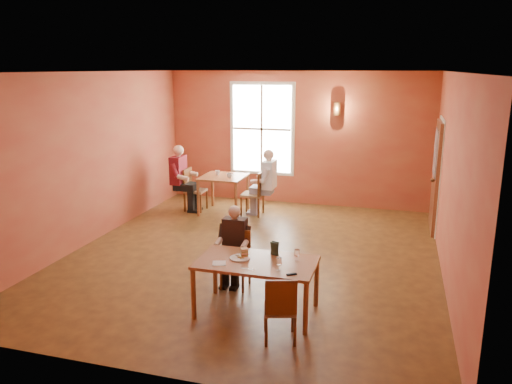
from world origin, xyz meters
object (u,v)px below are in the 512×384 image
(main_table, at_px, (256,287))
(diner_main, at_px, (235,251))
(chair_empty, at_px, (280,307))
(chair_diner_maroon, at_px, (196,190))
(diner_white, at_px, (254,184))
(chair_diner_white, at_px, (252,193))
(diner_maroon, at_px, (194,179))
(second_table, at_px, (224,194))
(chair_diner_main, at_px, (235,260))

(main_table, distance_m, diner_main, 0.82)
(chair_empty, relative_size, chair_diner_maroon, 0.87)
(diner_white, bearing_deg, chair_diner_white, 90.00)
(chair_diner_white, distance_m, diner_maroon, 1.35)
(chair_diner_white, bearing_deg, main_table, -162.82)
(diner_main, height_order, second_table, diner_main)
(diner_white, bearing_deg, main_table, -163.19)
(chair_empty, distance_m, second_table, 5.32)
(second_table, bearing_deg, diner_maroon, 180.00)
(chair_diner_main, distance_m, second_table, 3.82)
(chair_diner_maroon, bearing_deg, chair_empty, 32.59)
(chair_diner_white, relative_size, chair_diner_maroon, 1.02)
(chair_diner_maroon, bearing_deg, diner_main, 30.42)
(chair_diner_main, height_order, diner_maroon, diner_maroon)
(chair_diner_main, bearing_deg, second_table, -67.78)
(chair_empty, xyz_separation_m, diner_white, (-1.71, 4.75, 0.28))
(second_table, relative_size, diner_maroon, 0.65)
(diner_main, bearing_deg, diner_maroon, -59.22)
(main_table, height_order, chair_diner_main, chair_diner_main)
(chair_empty, height_order, chair_diner_white, chair_diner_white)
(chair_diner_main, height_order, second_table, chair_diner_main)
(chair_diner_main, height_order, diner_main, diner_main)
(chair_empty, relative_size, chair_diner_white, 0.85)
(chair_empty, height_order, diner_white, diner_white)
(second_table, xyz_separation_m, chair_diner_maroon, (-0.65, 0.00, 0.06))
(diner_main, height_order, diner_white, diner_white)
(diner_main, bearing_deg, chair_diner_white, -77.44)
(main_table, bearing_deg, chair_empty, -51.85)
(chair_diner_white, bearing_deg, second_table, 90.00)
(chair_empty, distance_m, chair_diner_maroon, 5.64)
(chair_diner_maroon, relative_size, diner_maroon, 0.66)
(main_table, distance_m, diner_white, 4.39)
(chair_empty, relative_size, second_table, 0.88)
(chair_diner_main, height_order, diner_white, diner_white)
(diner_white, xyz_separation_m, diner_maroon, (-1.36, 0.00, 0.02))
(diner_white, height_order, chair_diner_maroon, diner_white)
(diner_main, xyz_separation_m, second_table, (-1.45, 3.57, -0.15))
(chair_diner_maroon, bearing_deg, diner_maroon, -90.00)
(chair_diner_white, xyz_separation_m, diner_maroon, (-1.33, 0.00, 0.23))
(chair_diner_white, distance_m, diner_white, 0.21)
(chair_diner_white, height_order, chair_diner_maroon, chair_diner_white)
(chair_diner_main, bearing_deg, diner_white, -77.80)
(chair_diner_maroon, bearing_deg, diner_white, 90.00)
(main_table, relative_size, chair_empty, 1.85)
(diner_main, distance_m, chair_diner_white, 3.66)
(chair_empty, bearing_deg, chair_diner_main, 111.10)
(main_table, relative_size, second_table, 1.63)
(second_table, bearing_deg, diner_white, 0.00)
(diner_white, bearing_deg, diner_main, -167.90)
(chair_diner_maroon, xyz_separation_m, diner_maroon, (-0.03, 0.00, 0.23))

